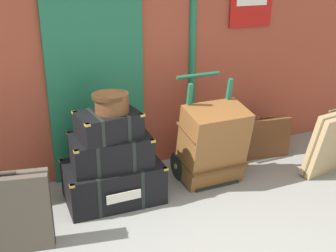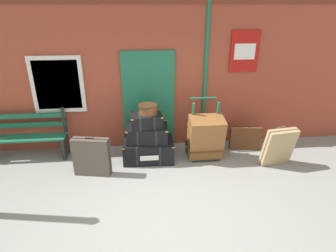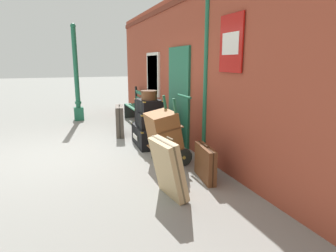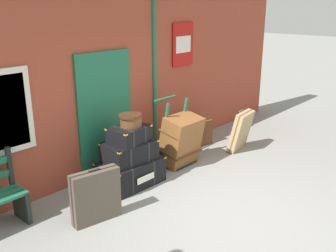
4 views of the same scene
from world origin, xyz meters
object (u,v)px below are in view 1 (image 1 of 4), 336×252
at_px(round_hatbox, 111,101).
at_px(suitcase_oxblood, 12,213).
at_px(large_brown_trunk, 213,144).
at_px(suitcase_beige, 331,144).
at_px(steamer_trunk_base, 113,181).
at_px(steamer_trunk_top, 108,125).
at_px(suitcase_olive, 265,138).
at_px(porters_trolley, 205,155).
at_px(steamer_trunk_middle, 110,150).

distance_m(round_hatbox, suitcase_oxblood, 1.38).
relative_size(round_hatbox, large_brown_trunk, 0.38).
height_order(large_brown_trunk, suitcase_beige, large_brown_trunk).
bearing_deg(steamer_trunk_base, suitcase_oxblood, -156.28).
bearing_deg(steamer_trunk_top, suitcase_beige, -11.04).
xyz_separation_m(suitcase_beige, suitcase_oxblood, (-3.55, 0.05, -0.04)).
bearing_deg(suitcase_olive, round_hatbox, -173.17).
height_order(porters_trolley, suitcase_olive, porters_trolley).
height_order(round_hatbox, large_brown_trunk, round_hatbox).
bearing_deg(steamer_trunk_base, steamer_trunk_top, -138.38).
relative_size(steamer_trunk_base, large_brown_trunk, 1.09).
xyz_separation_m(suitcase_beige, suitcase_olive, (-0.37, 0.74, -0.14)).
relative_size(steamer_trunk_base, steamer_trunk_top, 1.61).
bearing_deg(suitcase_oxblood, large_brown_trunk, 9.52).
height_order(steamer_trunk_base, large_brown_trunk, large_brown_trunk).
relative_size(suitcase_beige, suitcase_olive, 1.22).
distance_m(steamer_trunk_middle, steamer_trunk_top, 0.29).
bearing_deg(porters_trolley, steamer_trunk_base, -176.14).
xyz_separation_m(round_hatbox, suitcase_beige, (2.48, -0.49, -0.70)).
xyz_separation_m(steamer_trunk_top, suitcase_beige, (2.52, -0.49, -0.46)).
relative_size(steamer_trunk_top, porters_trolley, 0.53).
relative_size(steamer_trunk_top, large_brown_trunk, 0.68).
bearing_deg(steamer_trunk_middle, porters_trolley, 3.83).
relative_size(large_brown_trunk, suitcase_oxblood, 1.23).
xyz_separation_m(suitcase_oxblood, suitcase_olive, (3.18, 0.69, -0.10)).
height_order(steamer_trunk_top, round_hatbox, round_hatbox).
bearing_deg(steamer_trunk_top, round_hatbox, 0.45).
height_order(suitcase_beige, suitcase_olive, suitcase_beige).
bearing_deg(round_hatbox, suitcase_beige, -11.23).
xyz_separation_m(porters_trolley, suitcase_beige, (1.34, -0.59, 0.13)).
relative_size(porters_trolley, large_brown_trunk, 1.27).
xyz_separation_m(steamer_trunk_top, porters_trolley, (1.18, 0.10, -0.60)).
height_order(round_hatbox, suitcase_beige, round_hatbox).
bearing_deg(suitcase_oxblood, round_hatbox, 22.30).
xyz_separation_m(steamer_trunk_base, suitcase_olive, (2.12, 0.23, 0.05)).
bearing_deg(steamer_trunk_base, porters_trolley, 3.86).
height_order(porters_trolley, large_brown_trunk, porters_trolley).
relative_size(steamer_trunk_top, suitcase_olive, 0.95).
distance_m(steamer_trunk_top, porters_trolley, 1.33).
relative_size(steamer_trunk_base, suitcase_beige, 1.25).
relative_size(steamer_trunk_top, suitcase_oxblood, 0.83).
distance_m(steamer_trunk_base, steamer_trunk_top, 0.66).
bearing_deg(suitcase_oxblood, steamer_trunk_base, 23.72).
distance_m(steamer_trunk_base, suitcase_beige, 2.55).
bearing_deg(suitcase_beige, suitcase_olive, 116.62).
bearing_deg(round_hatbox, porters_trolley, 5.16).
bearing_deg(porters_trolley, suitcase_olive, 8.76).
distance_m(round_hatbox, suitcase_olive, 2.28).
height_order(round_hatbox, porters_trolley, porters_trolley).
distance_m(large_brown_trunk, suitcase_beige, 1.41).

